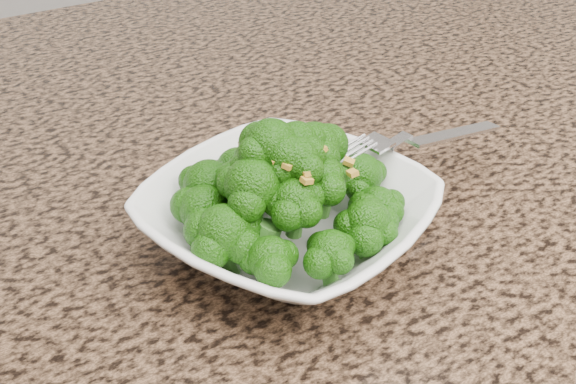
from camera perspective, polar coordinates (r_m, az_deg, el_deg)
granite_counter at (r=0.69m, az=1.62°, el=2.04°), size 1.64×1.04×0.03m
bowl at (r=0.55m, az=-0.00°, el=-2.14°), size 0.27×0.27×0.05m
broccoli_pile at (r=0.52m, az=-0.00°, el=3.35°), size 0.18×0.18×0.07m
garlic_topping at (r=0.50m, az=-0.00°, el=7.17°), size 0.11×0.11×0.01m
fork at (r=0.59m, az=9.03°, el=4.14°), size 0.20×0.06×0.01m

